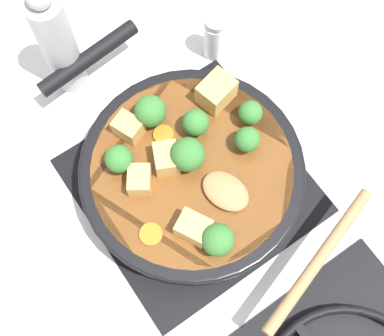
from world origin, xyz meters
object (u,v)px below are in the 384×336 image
object	(u,v)px
pepper_mill	(58,43)
salt_shaker	(215,37)
skillet_pan	(191,172)
wooden_spoon	(277,229)

from	to	relation	value
pepper_mill	salt_shaker	bearing A→B (deg)	157.68
skillet_pan	salt_shaker	distance (m)	0.23
skillet_pan	pepper_mill	bearing A→B (deg)	-77.94
skillet_pan	salt_shaker	bearing A→B (deg)	-133.94
pepper_mill	salt_shaker	world-z (taller)	pepper_mill
wooden_spoon	pepper_mill	xyz separation A→B (m)	(0.10, -0.39, 0.02)
wooden_spoon	salt_shaker	size ratio (longest dim) A/B	2.56
skillet_pan	wooden_spoon	xyz separation A→B (m)	(-0.04, 0.14, 0.03)
pepper_mill	salt_shaker	xyz separation A→B (m)	(-0.22, 0.09, -0.06)
pepper_mill	skillet_pan	bearing A→B (deg)	102.06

